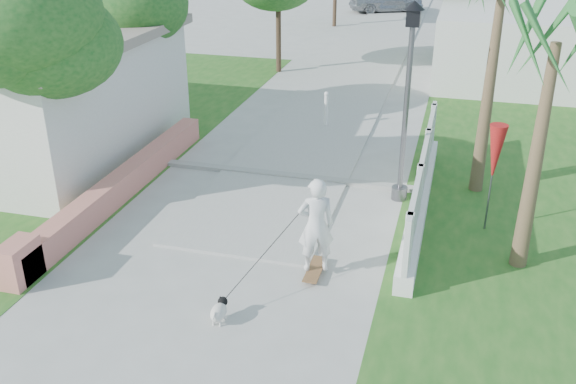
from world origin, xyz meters
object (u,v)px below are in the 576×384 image
(dog, at_px, (219,311))
(bollard, at_px, (326,108))
(skateboarder, at_px, (277,247))
(patio_umbrella, at_px, (495,154))
(street_lamp, at_px, (407,97))

(dog, bearing_deg, bollard, 92.42)
(bollard, height_order, skateboarder, skateboarder)
(bollard, bearing_deg, patio_umbrella, -50.09)
(skateboarder, height_order, dog, skateboarder)
(street_lamp, xyz_separation_m, dog, (-2.32, -5.47, -2.22))
(dog, bearing_deg, skateboarder, 62.56)
(street_lamp, relative_size, bollard, 4.07)
(street_lamp, xyz_separation_m, skateboarder, (-1.68, -4.25, -1.59))
(bollard, height_order, patio_umbrella, patio_umbrella)
(skateboarder, bearing_deg, street_lamp, -133.36)
(skateboarder, xyz_separation_m, dog, (-0.64, -1.22, -0.62))
(street_lamp, height_order, skateboarder, street_lamp)
(patio_umbrella, xyz_separation_m, skateboarder, (-3.58, -3.25, -0.85))
(patio_umbrella, height_order, dog, patio_umbrella)
(street_lamp, height_order, dog, street_lamp)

